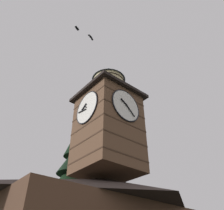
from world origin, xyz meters
TOP-DOWN VIEW (x-y plane):
  - clock_tower at (-0.99, -1.67)m, footprint 4.73×4.73m
  - moon at (-16.18, -28.37)m, footprint 1.81×1.81m
  - flying_bird_high at (1.36, -1.45)m, footprint 0.74×0.41m
  - flying_bird_low at (3.07, -1.00)m, footprint 0.50×0.36m

SIDE VIEW (x-z plane):
  - clock_tower at x=-0.99m, z-range 5.95..15.87m
  - moon at x=-16.18m, z-range 16.78..18.59m
  - flying_bird_low at x=3.07m, z-range 18.17..18.32m
  - flying_bird_high at x=1.36m, z-range 18.83..18.97m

